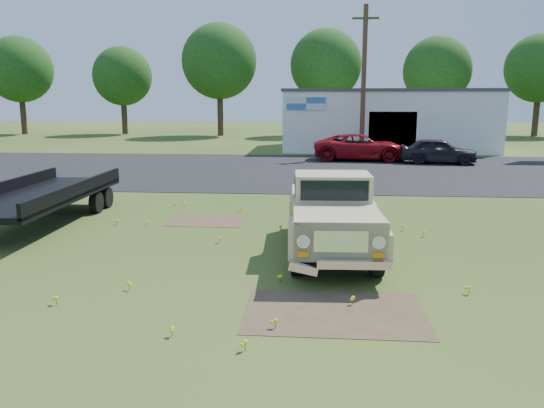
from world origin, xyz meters
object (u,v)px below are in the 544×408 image
(vintage_pickup_truck, at_px, (332,214))
(flatbed_trailer, at_px, (41,191))
(red_pickup, at_px, (361,147))
(dark_sedan, at_px, (438,151))

(vintage_pickup_truck, relative_size, flatbed_trailer, 0.75)
(vintage_pickup_truck, bearing_deg, red_pickup, 80.96)
(vintage_pickup_truck, height_order, flatbed_trailer, flatbed_trailer)
(vintage_pickup_truck, relative_size, dark_sedan, 1.26)
(vintage_pickup_truck, xyz_separation_m, red_pickup, (2.23, 18.98, -0.18))
(red_pickup, bearing_deg, vintage_pickup_truck, 177.00)
(flatbed_trailer, xyz_separation_m, dark_sedan, (14.45, 15.39, -0.24))
(red_pickup, bearing_deg, flatbed_trailer, 151.77)
(flatbed_trailer, bearing_deg, vintage_pickup_truck, -16.90)
(dark_sedan, bearing_deg, red_pickup, 80.19)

